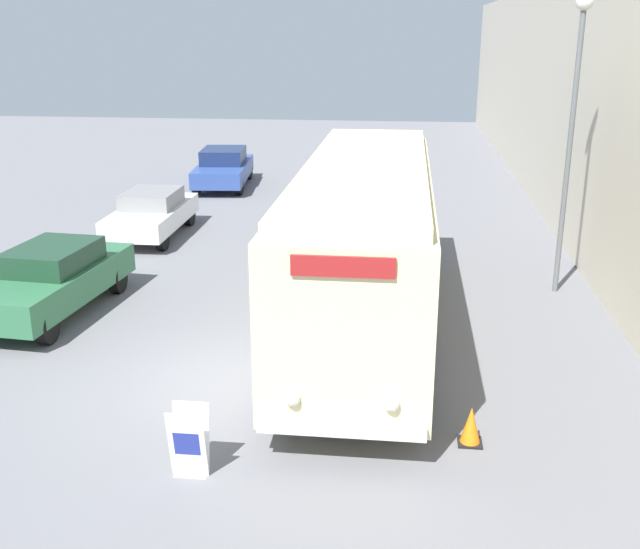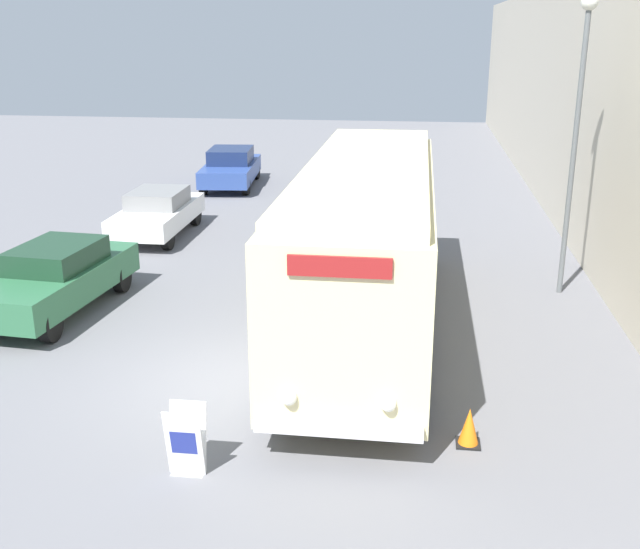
{
  "view_description": "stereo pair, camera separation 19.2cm",
  "coord_description": "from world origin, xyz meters",
  "px_view_note": "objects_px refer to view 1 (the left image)",
  "views": [
    {
      "loc": [
        2.91,
        -11.51,
        5.87
      ],
      "look_at": [
        1.54,
        0.28,
        1.98
      ],
      "focal_mm": 42.0,
      "sensor_mm": 36.0,
      "label": 1
    },
    {
      "loc": [
        3.1,
        -11.49,
        5.87
      ],
      "look_at": [
        1.54,
        0.28,
        1.98
      ],
      "focal_mm": 42.0,
      "sensor_mm": 36.0,
      "label": 2
    }
  ],
  "objects_px": {
    "parked_car_mid": "(152,213)",
    "parked_car_far": "(223,168)",
    "traffic_cone": "(471,426)",
    "parked_car_near": "(53,279)",
    "vintage_bus": "(365,238)",
    "sign_board": "(189,443)",
    "streetlamp": "(574,107)"
  },
  "relations": [
    {
      "from": "parked_car_mid",
      "to": "parked_car_far",
      "type": "distance_m",
      "value": 7.56
    },
    {
      "from": "traffic_cone",
      "to": "parked_car_far",
      "type": "bearing_deg",
      "value": 113.99
    },
    {
      "from": "parked_car_near",
      "to": "parked_car_far",
      "type": "distance_m",
      "value": 13.98
    },
    {
      "from": "vintage_bus",
      "to": "sign_board",
      "type": "distance_m",
      "value": 6.17
    },
    {
      "from": "parked_car_far",
      "to": "traffic_cone",
      "type": "bearing_deg",
      "value": -71.41
    },
    {
      "from": "sign_board",
      "to": "parked_car_mid",
      "type": "height_order",
      "value": "parked_car_mid"
    },
    {
      "from": "streetlamp",
      "to": "parked_car_far",
      "type": "xyz_separation_m",
      "value": [
        -10.71,
        11.25,
        -3.52
      ]
    },
    {
      "from": "traffic_cone",
      "to": "parked_car_near",
      "type": "bearing_deg",
      "value": 152.52
    },
    {
      "from": "vintage_bus",
      "to": "sign_board",
      "type": "bearing_deg",
      "value": -109.98
    },
    {
      "from": "parked_car_mid",
      "to": "vintage_bus",
      "type": "bearing_deg",
      "value": -45.16
    },
    {
      "from": "streetlamp",
      "to": "parked_car_far",
      "type": "height_order",
      "value": "streetlamp"
    },
    {
      "from": "parked_car_far",
      "to": "traffic_cone",
      "type": "height_order",
      "value": "parked_car_far"
    },
    {
      "from": "vintage_bus",
      "to": "streetlamp",
      "type": "distance_m",
      "value": 5.71
    },
    {
      "from": "vintage_bus",
      "to": "parked_car_far",
      "type": "distance_m",
      "value": 15.5
    },
    {
      "from": "parked_car_near",
      "to": "traffic_cone",
      "type": "height_order",
      "value": "parked_car_near"
    },
    {
      "from": "vintage_bus",
      "to": "sign_board",
      "type": "height_order",
      "value": "vintage_bus"
    },
    {
      "from": "sign_board",
      "to": "streetlamp",
      "type": "bearing_deg",
      "value": 52.9
    },
    {
      "from": "parked_car_near",
      "to": "sign_board",
      "type": "bearing_deg",
      "value": -46.13
    },
    {
      "from": "sign_board",
      "to": "parked_car_far",
      "type": "relative_size",
      "value": 0.22
    },
    {
      "from": "parked_car_far",
      "to": "parked_car_near",
      "type": "bearing_deg",
      "value": -96.89
    },
    {
      "from": "streetlamp",
      "to": "vintage_bus",
      "type": "bearing_deg",
      "value": -146.91
    },
    {
      "from": "parked_car_mid",
      "to": "traffic_cone",
      "type": "height_order",
      "value": "parked_car_mid"
    },
    {
      "from": "sign_board",
      "to": "parked_car_mid",
      "type": "xyz_separation_m",
      "value": [
        -4.64,
        12.18,
        0.21
      ]
    },
    {
      "from": "sign_board",
      "to": "parked_car_far",
      "type": "height_order",
      "value": "parked_car_far"
    },
    {
      "from": "traffic_cone",
      "to": "parked_car_mid",
      "type": "bearing_deg",
      "value": 128.14
    },
    {
      "from": "vintage_bus",
      "to": "traffic_cone",
      "type": "relative_size",
      "value": 17.62
    },
    {
      "from": "sign_board",
      "to": "streetlamp",
      "type": "distance_m",
      "value": 11.28
    },
    {
      "from": "streetlamp",
      "to": "traffic_cone",
      "type": "distance_m",
      "value": 8.59
    },
    {
      "from": "vintage_bus",
      "to": "sign_board",
      "type": "relative_size",
      "value": 10.1
    },
    {
      "from": "parked_car_near",
      "to": "parked_car_mid",
      "type": "relative_size",
      "value": 1.09
    },
    {
      "from": "vintage_bus",
      "to": "parked_car_far",
      "type": "bearing_deg",
      "value": 114.24
    },
    {
      "from": "streetlamp",
      "to": "sign_board",
      "type": "bearing_deg",
      "value": -127.1
    }
  ]
}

